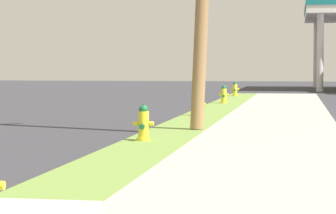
% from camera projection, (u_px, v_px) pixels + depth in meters
% --- Properties ---
extents(fire_hydrant_second, '(0.42, 0.38, 0.74)m').
position_uv_depth(fire_hydrant_second, '(144.00, 125.00, 15.71)').
color(fire_hydrant_second, yellow).
rests_on(fire_hydrant_second, grass_verge).
extents(fire_hydrant_third, '(0.42, 0.37, 0.74)m').
position_uv_depth(fire_hydrant_third, '(199.00, 105.00, 23.62)').
color(fire_hydrant_third, yellow).
rests_on(fire_hydrant_third, grass_verge).
extents(fire_hydrant_fourth, '(0.42, 0.37, 0.74)m').
position_uv_depth(fire_hydrant_fourth, '(224.00, 95.00, 31.52)').
color(fire_hydrant_fourth, yellow).
rests_on(fire_hydrant_fourth, grass_verge).
extents(fire_hydrant_fifth, '(0.42, 0.38, 0.74)m').
position_uv_depth(fire_hydrant_fifth, '(235.00, 90.00, 39.00)').
color(fire_hydrant_fifth, yellow).
rests_on(fire_hydrant_fifth, grass_verge).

